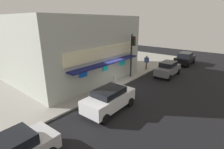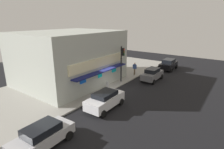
# 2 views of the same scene
# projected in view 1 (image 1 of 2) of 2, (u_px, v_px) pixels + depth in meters

# --- Properties ---
(ground_plane) EXTENTS (52.11, 52.11, 0.00)m
(ground_plane) POSITION_uv_depth(u_px,v_px,m) (121.00, 86.00, 16.35)
(ground_plane) COLOR black
(sidewalk) EXTENTS (34.74, 11.31, 0.14)m
(sidewalk) POSITION_uv_depth(u_px,v_px,m) (83.00, 74.00, 19.74)
(sidewalk) COLOR gray
(sidewalk) RESTS_ON ground_plane
(corner_building) EXTENTS (12.17, 10.54, 6.49)m
(corner_building) POSITION_uv_depth(u_px,v_px,m) (72.00, 47.00, 18.42)
(corner_building) COLOR #ADB2A8
(corner_building) RESTS_ON sidewalk
(traffic_light) EXTENTS (0.32, 0.58, 4.64)m
(traffic_light) POSITION_uv_depth(u_px,v_px,m) (132.00, 50.00, 17.84)
(traffic_light) COLOR black
(traffic_light) RESTS_ON sidewalk
(fire_hydrant) EXTENTS (0.50, 0.26, 0.88)m
(fire_hydrant) POSITION_uv_depth(u_px,v_px,m) (114.00, 80.00, 16.49)
(fire_hydrant) COLOR #B2B2B7
(fire_hydrant) RESTS_ON sidewalk
(trash_can) EXTENTS (0.51, 0.51, 0.76)m
(trash_can) POSITION_uv_depth(u_px,v_px,m) (97.00, 79.00, 16.93)
(trash_can) COLOR #2D2D2D
(trash_can) RESTS_ON sidewalk
(pedestrian) EXTENTS (0.62, 0.59, 1.80)m
(pedestrian) POSITION_uv_depth(u_px,v_px,m) (146.00, 62.00, 21.35)
(pedestrian) COLOR brown
(pedestrian) RESTS_ON sidewalk
(potted_plant_by_doorway) EXTENTS (0.72, 0.72, 1.05)m
(potted_plant_by_doorway) POSITION_uv_depth(u_px,v_px,m) (105.00, 74.00, 17.77)
(potted_plant_by_doorway) COLOR #59595B
(potted_plant_by_doorway) RESTS_ON sidewalk
(potted_plant_by_window) EXTENTS (0.51, 0.51, 0.80)m
(potted_plant_by_window) POSITION_uv_depth(u_px,v_px,m) (76.00, 84.00, 15.40)
(potted_plant_by_window) COLOR gray
(potted_plant_by_window) RESTS_ON sidewalk
(parked_car_white) EXTENTS (4.17, 2.07, 1.64)m
(parked_car_white) POSITION_uv_depth(u_px,v_px,m) (109.00, 99.00, 11.80)
(parked_car_white) COLOR silver
(parked_car_white) RESTS_ON ground_plane
(parked_car_grey) EXTENTS (4.03, 1.91, 1.67)m
(parked_car_grey) POSITION_uv_depth(u_px,v_px,m) (168.00, 69.00, 19.23)
(parked_car_grey) COLOR slate
(parked_car_grey) RESTS_ON ground_plane
(parked_car_black) EXTENTS (4.30, 2.11, 1.74)m
(parked_car_black) POSITION_uv_depth(u_px,v_px,m) (185.00, 58.00, 24.29)
(parked_car_black) COLOR black
(parked_car_black) RESTS_ON ground_plane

